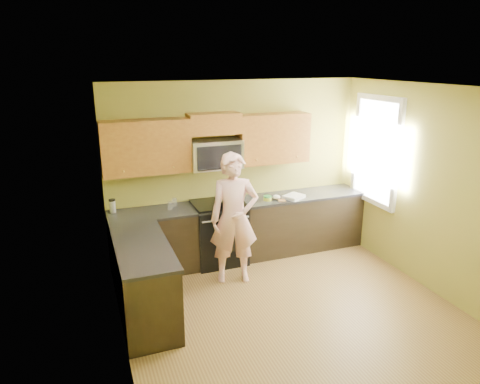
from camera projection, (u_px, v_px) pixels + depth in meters
name	position (u px, v px, depth m)	size (l,w,h in m)	color
floor	(292.00, 312.00, 5.40)	(4.00, 4.00, 0.00)	olive
ceiling	(301.00, 88.00, 4.61)	(4.00, 4.00, 0.00)	white
wall_back	(236.00, 169.00, 6.80)	(4.00, 4.00, 0.00)	olive
wall_front	(423.00, 293.00, 3.22)	(4.00, 4.00, 0.00)	olive
wall_left	(116.00, 232.00, 4.33)	(4.00, 4.00, 0.00)	olive
wall_right	(434.00, 191.00, 5.68)	(4.00, 4.00, 0.00)	olive
cabinet_back_run	(243.00, 230.00, 6.80)	(4.00, 0.60, 0.88)	black
cabinet_left_run	(144.00, 282.00, 5.24)	(0.60, 1.60, 0.88)	black
countertop_back	(243.00, 202.00, 6.65)	(4.00, 0.62, 0.04)	black
countertop_left	(142.00, 246.00, 5.11)	(0.62, 1.60, 0.04)	black
stove	(219.00, 232.00, 6.63)	(0.76, 0.65, 0.95)	black
microwave	(215.00, 168.00, 6.45)	(0.76, 0.40, 0.42)	silver
upper_cab_left	(148.00, 173.00, 6.15)	(1.22, 0.33, 0.75)	#925F21
upper_cab_right	(272.00, 162.00, 6.80)	(1.12, 0.33, 0.75)	#925F21
upper_cab_over_mw	(214.00, 124.00, 6.29)	(0.76, 0.33, 0.30)	#925F21
window	(376.00, 151.00, 6.66)	(0.06, 1.06, 1.66)	white
woman	(234.00, 219.00, 5.95)	(0.66, 0.44, 1.82)	#FC897E
frying_pan	(223.00, 203.00, 6.47)	(0.24, 0.41, 0.05)	black
butter_tub	(267.00, 200.00, 6.69)	(0.13, 0.13, 0.09)	#F4FF43
toast_slice	(282.00, 200.00, 6.66)	(0.11, 0.11, 0.01)	#B27F47
napkin_a	(228.00, 203.00, 6.48)	(0.11, 0.12, 0.06)	silver
napkin_b	(277.00, 197.00, 6.73)	(0.12, 0.13, 0.07)	silver
dish_towel	(294.00, 197.00, 6.78)	(0.30, 0.24, 0.05)	white
travel_mug	(113.00, 212.00, 6.16)	(0.09, 0.09, 0.19)	silver
glass_a	(175.00, 202.00, 6.42)	(0.07, 0.07, 0.12)	silver
glass_c	(170.00, 206.00, 6.26)	(0.07, 0.07, 0.12)	silver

